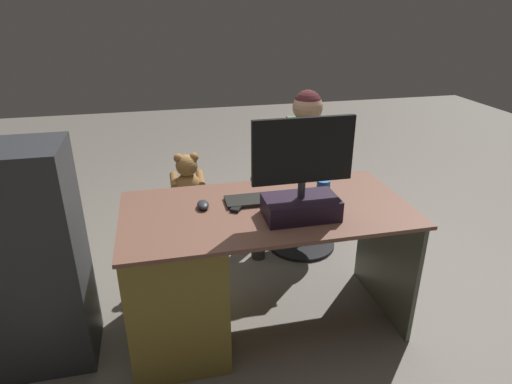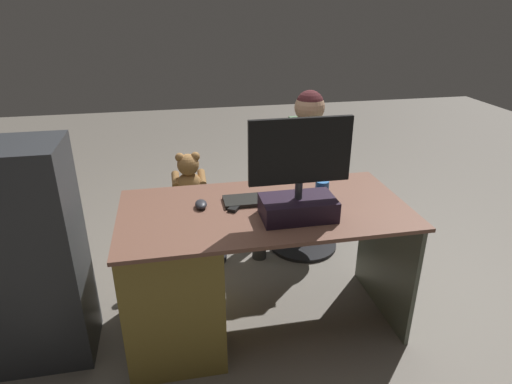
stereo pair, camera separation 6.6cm
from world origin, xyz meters
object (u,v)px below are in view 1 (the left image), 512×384
desk (193,274)px  computer_mouse (203,205)px  office_chair_teddy (191,224)px  monitor (301,188)px  person (294,158)px  tv_remote (239,205)px  keyboard (265,199)px  visitor_chair (303,212)px  teddy_bear (187,178)px  cup (323,190)px

desk → computer_mouse: 0.38m
office_chair_teddy → computer_mouse: bearing=92.5°
monitor → desk: bearing=-13.6°
person → tv_remote: bearing=54.4°
keyboard → monitor: bearing=119.9°
monitor → person: monitor is taller
computer_mouse → office_chair_teddy: 0.82m
visitor_chair → person: size_ratio=0.43×
teddy_bear → office_chair_teddy: bearing=90.0°
computer_mouse → teddy_bear: bearing=-87.5°
desk → computer_mouse: computer_mouse is taller
visitor_chair → person: 0.42m
computer_mouse → person: 0.99m
keyboard → teddy_bear: 0.77m
computer_mouse → teddy_bear: 0.70m
keyboard → tv_remote: size_ratio=2.80×
monitor → visitor_chair: bearing=-110.2°
keyboard → visitor_chair: (-0.45, -0.68, -0.46)m
person → computer_mouse: bearing=44.8°
keyboard → person: (-0.37, -0.68, -0.04)m
monitor → keyboard: (0.12, -0.21, -0.14)m
monitor → computer_mouse: 0.51m
desk → tv_remote: size_ratio=9.74×
monitor → teddy_bear: size_ratio=1.53×
cup → keyboard: bearing=-8.2°
desk → office_chair_teddy: (-0.05, -0.75, -0.10)m
desk → person: person is taller
keyboard → office_chair_teddy: size_ratio=0.89×
visitor_chair → person: person is taller
monitor → keyboard: size_ratio=1.17×
monitor → office_chair_teddy: bearing=-61.2°
desk → cup: 0.81m
computer_mouse → teddy_bear: size_ratio=0.30×
computer_mouse → tv_remote: size_ratio=0.64×
monitor → cup: 0.27m
tv_remote → monitor: bearing=179.6°
teddy_bear → visitor_chair: bearing=-179.4°
desk → office_chair_teddy: desk is taller
cup → computer_mouse: bearing=-2.6°
cup → person: bearing=-95.4°
office_chair_teddy → person: bearing=-178.6°
tv_remote → visitor_chair: bearing=-97.6°
teddy_bear → keyboard: bearing=118.1°
desk → teddy_bear: teddy_bear is taller
desk → person: size_ratio=1.26×
monitor → computer_mouse: (0.45, -0.20, -0.13)m
tv_remote → computer_mouse: bearing=23.7°
monitor → tv_remote: 0.35m
monitor → office_chair_teddy: 1.16m
monitor → person: bearing=-105.5°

